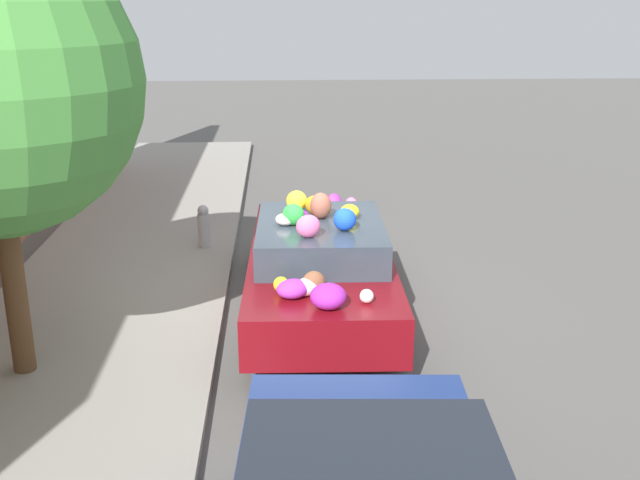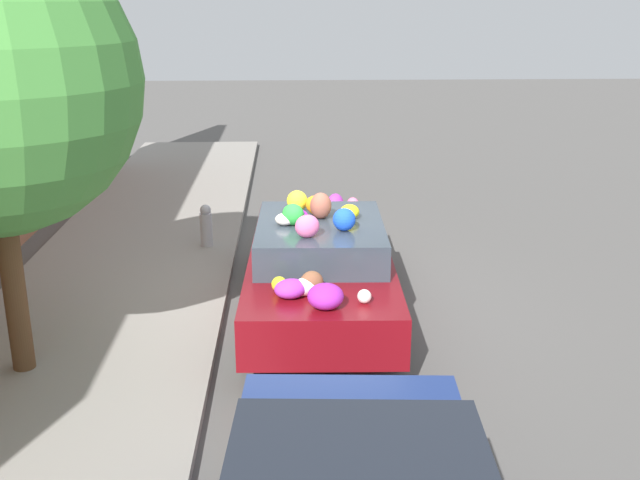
# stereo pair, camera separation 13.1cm
# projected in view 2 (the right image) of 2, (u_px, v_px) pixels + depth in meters

# --- Properties ---
(ground_plane) EXTENTS (60.00, 60.00, 0.00)m
(ground_plane) POSITION_uv_depth(u_px,v_px,m) (306.00, 312.00, 10.08)
(ground_plane) COLOR #565451
(sidewalk_curb) EXTENTS (24.00, 3.20, 0.12)m
(sidewalk_curb) POSITION_uv_depth(u_px,v_px,m) (104.00, 311.00, 9.95)
(sidewalk_curb) COLOR gray
(sidewalk_curb) RESTS_ON ground
(fire_hydrant) EXTENTS (0.20, 0.20, 0.70)m
(fire_hydrant) POSITION_uv_depth(u_px,v_px,m) (206.00, 226.00, 12.30)
(fire_hydrant) COLOR #B2B2B7
(fire_hydrant) RESTS_ON sidewalk_curb
(art_car) EXTENTS (4.64, 1.95, 1.66)m
(art_car) POSITION_uv_depth(u_px,v_px,m) (320.00, 263.00, 9.82)
(art_car) COLOR maroon
(art_car) RESTS_ON ground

